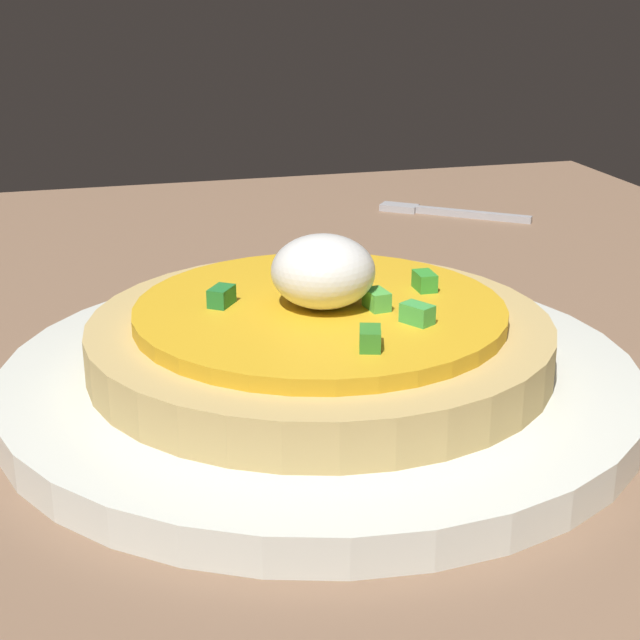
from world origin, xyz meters
TOP-DOWN VIEW (x-y plane):
  - dining_table at (0.00, 0.00)cm, footprint 95.71×64.46cm
  - plate at (-2.25, -5.02)cm, footprint 27.56×27.56cm
  - pizza at (-2.24, -5.01)cm, footprint 19.92×19.92cm
  - fork at (-31.36, 12.28)cm, footprint 7.77×9.74cm

SIDE VIEW (x-z plane):
  - dining_table at x=0.00cm, z-range 0.00..3.00cm
  - fork at x=-31.36cm, z-range 3.00..3.50cm
  - plate at x=-2.25cm, z-range 3.00..4.56cm
  - pizza at x=-2.24cm, z-range 3.10..8.87cm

